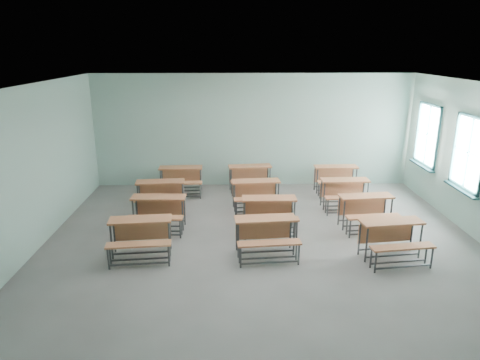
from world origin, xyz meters
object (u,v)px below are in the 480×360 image
(desk_unit_r1c1, at_px, (269,210))
(desk_unit_r2c1, at_px, (256,191))
(desk_unit_r0c0, at_px, (140,233))
(desk_unit_r1c0, at_px, (158,208))
(desk_unit_r3c0, at_px, (181,176))
(desk_unit_r2c2, at_px, (346,190))
(desk_unit_r3c1, at_px, (251,175))
(desk_unit_r1c2, at_px, (367,207))
(desk_unit_r3c2, at_px, (337,176))
(desk_unit_r0c2, at_px, (393,235))
(desk_unit_r2c0, at_px, (160,192))
(desk_unit_r0c1, at_px, (266,231))

(desk_unit_r1c1, distance_m, desk_unit_r2c1, 1.28)
(desk_unit_r0c0, height_order, desk_unit_r1c0, same)
(desk_unit_r1c0, relative_size, desk_unit_r3c0, 1.00)
(desk_unit_r1c1, distance_m, desk_unit_r2c2, 2.39)
(desk_unit_r0c0, distance_m, desk_unit_r3c0, 3.73)
(desk_unit_r3c1, bearing_deg, desk_unit_r2c1, -93.21)
(desk_unit_r1c2, xyz_separation_m, desk_unit_r3c2, (-0.09, 2.47, 0.00))
(desk_unit_r3c1, bearing_deg, desk_unit_r3c2, -9.02)
(desk_unit_r0c0, height_order, desk_unit_r1c1, same)
(desk_unit_r0c2, bearing_deg, desk_unit_r0c0, 170.09)
(desk_unit_r1c0, xyz_separation_m, desk_unit_r2c0, (-0.13, 1.14, 0.00))
(desk_unit_r2c1, bearing_deg, desk_unit_r2c2, -4.07)
(desk_unit_r1c1, distance_m, desk_unit_r3c2, 3.29)
(desk_unit_r3c1, bearing_deg, desk_unit_r1c2, -52.78)
(desk_unit_r0c2, bearing_deg, desk_unit_r1c1, 140.96)
(desk_unit_r1c0, bearing_deg, desk_unit_r2c2, 16.78)
(desk_unit_r0c2, distance_m, desk_unit_r3c2, 3.92)
(desk_unit_r1c2, height_order, desk_unit_r2c2, same)
(desk_unit_r0c2, height_order, desk_unit_r3c1, same)
(desk_unit_r0c0, height_order, desk_unit_r3c0, same)
(desk_unit_r3c1, relative_size, desk_unit_r3c2, 1.05)
(desk_unit_r0c0, relative_size, desk_unit_r2c1, 1.00)
(desk_unit_r1c0, height_order, desk_unit_r3c1, same)
(desk_unit_r1c0, distance_m, desk_unit_r2c1, 2.50)
(desk_unit_r1c0, xyz_separation_m, desk_unit_r1c2, (4.60, -0.04, 0.00))
(desk_unit_r3c0, distance_m, desk_unit_r3c2, 4.28)
(desk_unit_r1c1, xyz_separation_m, desk_unit_r2c0, (-2.56, 1.27, 0.00))
(desk_unit_r0c2, bearing_deg, desk_unit_r0c1, 167.55)
(desk_unit_r3c2, bearing_deg, desk_unit_r0c0, -142.66)
(desk_unit_r2c0, height_order, desk_unit_r2c2, same)
(desk_unit_r3c0, bearing_deg, desk_unit_r2c0, -107.32)
(desk_unit_r1c0, bearing_deg, desk_unit_r3c1, 51.67)
(desk_unit_r0c0, bearing_deg, desk_unit_r1c1, 18.90)
(desk_unit_r0c2, xyz_separation_m, desk_unit_r3c2, (-0.13, 3.92, 0.00))
(desk_unit_r2c0, bearing_deg, desk_unit_r2c1, -4.97)
(desk_unit_r2c1, height_order, desk_unit_r2c2, same)
(desk_unit_r1c2, distance_m, desk_unit_r2c2, 1.23)
(desk_unit_r2c2, bearing_deg, desk_unit_r3c2, 85.32)
(desk_unit_r1c1, height_order, desk_unit_r2c0, same)
(desk_unit_r0c1, height_order, desk_unit_r0c2, same)
(desk_unit_r1c0, bearing_deg, desk_unit_r2c1, 29.00)
(desk_unit_r2c0, bearing_deg, desk_unit_r3c1, 26.66)
(desk_unit_r0c1, relative_size, desk_unit_r3c1, 0.99)
(desk_unit_r1c2, xyz_separation_m, desk_unit_r2c0, (-4.73, 1.18, 0.00))
(desk_unit_r0c2, distance_m, desk_unit_r2c2, 2.68)
(desk_unit_r1c2, relative_size, desk_unit_r2c2, 1.04)
(desk_unit_r1c2, distance_m, desk_unit_r2c1, 2.65)
(desk_unit_r1c2, bearing_deg, desk_unit_r1c0, 174.16)
(desk_unit_r0c1, bearing_deg, desk_unit_r1c2, 23.17)
(desk_unit_r0c2, height_order, desk_unit_r3c2, same)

